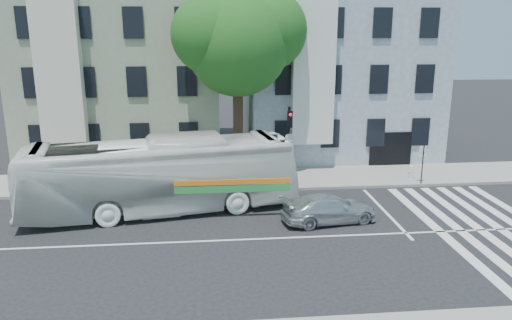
{
  "coord_description": "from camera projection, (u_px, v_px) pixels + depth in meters",
  "views": [
    {
      "loc": [
        -1.65,
        -18.72,
        8.37
      ],
      "look_at": [
        0.51,
        3.52,
        2.4
      ],
      "focal_mm": 35.0,
      "sensor_mm": 36.0,
      "label": 1
    }
  ],
  "objects": [
    {
      "name": "building_right",
      "position": [
        334.0,
        71.0,
        33.97
      ],
      "size": [
        12.0,
        10.0,
        11.0
      ],
      "primitive_type": "cube",
      "color": "gray",
      "rests_on": "ground"
    },
    {
      "name": "street_tree",
      "position": [
        238.0,
        37.0,
        26.7
      ],
      "size": [
        7.3,
        5.9,
        11.1
      ],
      "color": "#2D2116",
      "rests_on": "ground"
    },
    {
      "name": "ground",
      "position": [
        252.0,
        239.0,
        20.31
      ],
      "size": [
        120.0,
        120.0,
        0.0
      ],
      "primitive_type": "plane",
      "color": "black",
      "rests_on": "ground"
    },
    {
      "name": "building_left",
      "position": [
        125.0,
        72.0,
        32.66
      ],
      "size": [
        12.0,
        10.0,
        11.0
      ],
      "primitive_type": "cube",
      "color": "gray",
      "rests_on": "ground"
    },
    {
      "name": "hedge",
      "position": [
        163.0,
        181.0,
        26.34
      ],
      "size": [
        8.15,
        4.11,
        0.7
      ],
      "primitive_type": null,
      "rotation": [
        0.0,
        0.0,
        0.4
      ],
      "color": "#216622",
      "rests_on": "sidewalk_far"
    },
    {
      "name": "sidewalk_far",
      "position": [
        239.0,
        180.0,
        27.99
      ],
      "size": [
        80.0,
        4.0,
        0.15
      ],
      "primitive_type": "cube",
      "color": "gray",
      "rests_on": "ground"
    },
    {
      "name": "traffic_signal",
      "position": [
        289.0,
        136.0,
        26.44
      ],
      "size": [
        0.45,
        0.53,
        4.32
      ],
      "rotation": [
        0.0,
        0.0,
        -0.15
      ],
      "color": "black",
      "rests_on": "ground"
    },
    {
      "name": "far_sign_pole",
      "position": [
        423.0,
        158.0,
        26.73
      ],
      "size": [
        0.4,
        0.16,
        2.21
      ],
      "rotation": [
        0.0,
        0.0,
        0.07
      ],
      "color": "black",
      "rests_on": "sidewalk_far"
    },
    {
      "name": "bus",
      "position": [
        161.0,
        175.0,
        23.01
      ],
      "size": [
        5.02,
        12.88,
        3.5
      ],
      "primitive_type": "imported",
      "rotation": [
        0.0,
        0.0,
        1.74
      ],
      "color": "white",
      "rests_on": "ground"
    },
    {
      "name": "sedan",
      "position": [
        329.0,
        209.0,
        22.01
      ],
      "size": [
        2.39,
        4.46,
        1.23
      ],
      "primitive_type": "imported",
      "rotation": [
        0.0,
        0.0,
        1.74
      ],
      "color": "silver",
      "rests_on": "ground"
    },
    {
      "name": "fire_hydrant",
      "position": [
        411.0,
        172.0,
        27.89
      ],
      "size": [
        0.44,
        0.25,
        0.78
      ],
      "rotation": [
        0.0,
        0.0,
        0.23
      ],
      "color": "silver",
      "rests_on": "sidewalk_far"
    }
  ]
}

